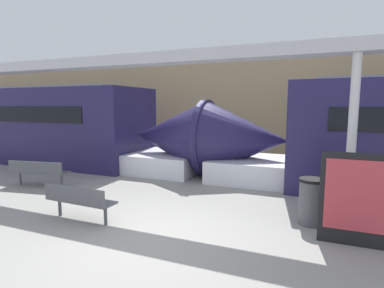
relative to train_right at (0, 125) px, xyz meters
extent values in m
plane|color=gray|center=(11.03, -5.15, -1.52)|extent=(60.00, 60.00, 0.00)
cube|color=tan|center=(11.03, 4.99, 0.98)|extent=(56.00, 0.20, 5.00)
cone|color=#231E4C|center=(11.68, 0.00, -0.20)|extent=(2.86, 2.63, 2.63)
cube|color=silver|center=(11.95, 0.00, -1.17)|extent=(2.57, 2.46, 0.70)
cone|color=#231E4C|center=(9.03, 0.00, -0.20)|extent=(2.86, 2.63, 2.63)
cube|color=silver|center=(8.76, 0.00, -1.17)|extent=(2.57, 2.46, 0.70)
cube|color=#4C4F54|center=(9.27, -4.92, -1.09)|extent=(1.62, 0.51, 0.04)
cube|color=#4C4F54|center=(9.26, -5.12, -0.90)|extent=(1.60, 0.10, 0.33)
cylinder|color=#4C4F54|center=(8.63, -4.89, -1.31)|extent=(0.07, 0.07, 0.42)
cylinder|color=#4C4F54|center=(9.91, -4.94, -1.31)|extent=(0.07, 0.07, 0.42)
cube|color=#4C4F54|center=(6.16, -3.23, -1.09)|extent=(1.86, 0.73, 0.04)
cube|color=#4C4F54|center=(6.19, -3.42, -0.90)|extent=(1.80, 0.33, 0.33)
cylinder|color=#4C4F54|center=(5.44, -3.34, -1.31)|extent=(0.07, 0.07, 0.42)
cylinder|color=#4C4F54|center=(6.88, -3.11, -1.31)|extent=(0.07, 0.07, 0.42)
cylinder|color=#4C4F54|center=(13.80, -3.32, -1.07)|extent=(0.48, 0.48, 0.90)
cylinder|color=black|center=(13.80, -3.32, -0.59)|extent=(0.51, 0.51, 0.06)
cube|color=black|center=(14.49, -4.06, -0.70)|extent=(1.14, 0.06, 1.64)
cube|color=#B73842|center=(14.49, -4.10, -0.62)|extent=(0.97, 0.01, 1.25)
cylinder|color=silver|center=(14.53, -2.71, 0.22)|extent=(0.18, 0.18, 3.48)
cube|color=#B7B7BC|center=(14.53, -2.71, 2.10)|extent=(28.00, 0.60, 0.28)
camera|label=1|loc=(13.75, -9.73, 0.92)|focal=28.00mm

